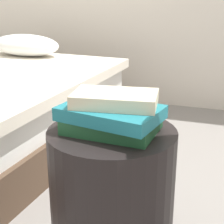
% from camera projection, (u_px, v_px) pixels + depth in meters
% --- Properties ---
extents(side_table, '(0.40, 0.40, 0.53)m').
position_uv_depth(side_table, '(112.00, 204.00, 1.19)').
color(side_table, black).
rests_on(side_table, ground_plane).
extents(book_forest, '(0.28, 0.21, 0.04)m').
position_uv_depth(book_forest, '(113.00, 124.00, 1.10)').
color(book_forest, '#1E512D').
rests_on(book_forest, side_table).
extents(book_teal, '(0.32, 0.24, 0.04)m').
position_uv_depth(book_teal, '(112.00, 113.00, 1.07)').
color(book_teal, '#1E727F').
rests_on(book_teal, book_forest).
extents(book_cream, '(0.27, 0.18, 0.04)m').
position_uv_depth(book_cream, '(115.00, 99.00, 1.07)').
color(book_cream, beige).
rests_on(book_cream, book_teal).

